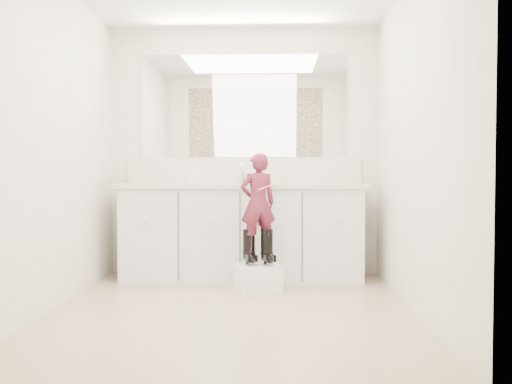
{
  "coord_description": "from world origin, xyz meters",
  "views": [
    {
      "loc": [
        0.33,
        -4.07,
        1.0
      ],
      "look_at": [
        0.15,
        0.7,
        0.83
      ],
      "focal_mm": 40.0,
      "sensor_mm": 36.0,
      "label": 1
    }
  ],
  "objects": [
    {
      "name": "soap_bottle",
      "position": [
        -0.44,
        1.2,
        0.98
      ],
      "size": [
        0.09,
        0.09,
        0.19
      ],
      "primitive_type": "imported",
      "rotation": [
        0.0,
        0.0,
        0.01
      ],
      "color": "silver",
      "rests_on": "countertop"
    },
    {
      "name": "cup",
      "position": [
        0.39,
        1.15,
        0.94
      ],
      "size": [
        0.12,
        0.12,
        0.09
      ],
      "primitive_type": "imported",
      "rotation": [
        0.0,
        0.0,
        -0.31
      ],
      "color": "beige",
      "rests_on": "countertop"
    },
    {
      "name": "step_stool",
      "position": [
        0.17,
        0.65,
        0.11
      ],
      "size": [
        0.43,
        0.39,
        0.23
      ],
      "primitive_type": "cube",
      "rotation": [
        0.0,
        0.0,
        0.32
      ],
      "color": "white",
      "rests_on": "floor"
    },
    {
      "name": "boot_right",
      "position": [
        0.24,
        0.67,
        0.37
      ],
      "size": [
        0.16,
        0.22,
        0.29
      ],
      "primitive_type": null,
      "rotation": [
        0.0,
        0.0,
        0.32
      ],
      "color": "black",
      "rests_on": "step_stool"
    },
    {
      "name": "wall_left",
      "position": [
        -1.3,
        0.0,
        1.2
      ],
      "size": [
        0.0,
        3.0,
        3.0
      ],
      "primitive_type": "plane",
      "rotation": [
        1.57,
        0.0,
        1.57
      ],
      "color": "beige",
      "rests_on": "floor"
    },
    {
      "name": "floor",
      "position": [
        0.0,
        0.0,
        0.0
      ],
      "size": [
        3.0,
        3.0,
        0.0
      ],
      "primitive_type": "plane",
      "color": "#947A61",
      "rests_on": "ground"
    },
    {
      "name": "countertop",
      "position": [
        0.0,
        1.21,
        0.87
      ],
      "size": [
        2.28,
        0.58,
        0.04
      ],
      "primitive_type": "cube",
      "color": "beige",
      "rests_on": "vanity_cabinet"
    },
    {
      "name": "faucet",
      "position": [
        0.0,
        1.38,
        0.94
      ],
      "size": [
        0.08,
        0.08,
        0.1
      ],
      "primitive_type": "cylinder",
      "color": "silver",
      "rests_on": "countertop"
    },
    {
      "name": "mirror",
      "position": [
        0.0,
        1.49,
        1.64
      ],
      "size": [
        2.0,
        0.02,
        1.0
      ],
      "primitive_type": "cube",
      "color": "white",
      "rests_on": "wall_back"
    },
    {
      "name": "toothbrush",
      "position": [
        0.24,
        0.59,
        0.88
      ],
      "size": [
        0.13,
        0.05,
        0.06
      ],
      "primitive_type": "cylinder",
      "rotation": [
        0.0,
        1.22,
        0.32
      ],
      "color": "#FC62BE",
      "rests_on": "toddler"
    },
    {
      "name": "wall_front",
      "position": [
        0.0,
        -1.5,
        1.2
      ],
      "size": [
        2.6,
        0.0,
        2.6
      ],
      "primitive_type": "plane",
      "rotation": [
        -1.57,
        0.0,
        0.0
      ],
      "color": "beige",
      "rests_on": "floor"
    },
    {
      "name": "wall_back",
      "position": [
        0.0,
        1.5,
        1.2
      ],
      "size": [
        2.6,
        0.0,
        2.6
      ],
      "primitive_type": "plane",
      "rotation": [
        1.57,
        0.0,
        0.0
      ],
      "color": "beige",
      "rests_on": "floor"
    },
    {
      "name": "toddler",
      "position": [
        0.17,
        0.67,
        0.74
      ],
      "size": [
        0.35,
        0.28,
        0.83
      ],
      "primitive_type": "imported",
      "rotation": [
        0.0,
        0.0,
        3.46
      ],
      "color": "#9D3051",
      "rests_on": "step_stool"
    },
    {
      "name": "boot_left",
      "position": [
        0.09,
        0.67,
        0.37
      ],
      "size": [
        0.16,
        0.22,
        0.29
      ],
      "primitive_type": null,
      "rotation": [
        0.0,
        0.0,
        0.32
      ],
      "color": "black",
      "rests_on": "step_stool"
    },
    {
      "name": "vanity_cabinet",
      "position": [
        0.0,
        1.23,
        0.42
      ],
      "size": [
        2.2,
        0.55,
        0.85
      ],
      "primitive_type": "cube",
      "color": "silver",
      "rests_on": "floor"
    },
    {
      "name": "backsplash",
      "position": [
        0.0,
        1.49,
        1.02
      ],
      "size": [
        2.28,
        0.03,
        0.25
      ],
      "primitive_type": "cube",
      "color": "beige",
      "rests_on": "countertop"
    },
    {
      "name": "wall_right",
      "position": [
        1.3,
        0.0,
        1.2
      ],
      "size": [
        0.0,
        3.0,
        3.0
      ],
      "primitive_type": "plane",
      "rotation": [
        1.57,
        0.0,
        -1.57
      ],
      "color": "beige",
      "rests_on": "floor"
    },
    {
      "name": "dot_panel",
      "position": [
        0.0,
        -1.49,
        1.65
      ],
      "size": [
        2.0,
        0.01,
        1.2
      ],
      "primitive_type": "cube",
      "color": "#472819",
      "rests_on": "wall_front"
    }
  ]
}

